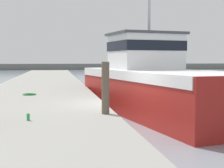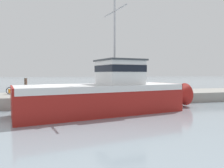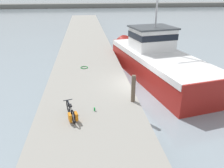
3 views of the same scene
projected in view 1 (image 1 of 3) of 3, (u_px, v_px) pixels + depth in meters
ground_plane at (122, 128)px, 12.33m from camera, size 320.00×320.00×0.00m
dock_pier at (29, 118)px, 11.77m from camera, size 5.30×80.00×0.91m
far_shoreline at (181, 66)px, 89.51m from camera, size 180.00×5.00×1.49m
fishing_boat_main at (153, 83)px, 16.09m from camera, size 5.87×13.80×8.31m
mooring_post at (105, 88)px, 9.80m from camera, size 0.22×0.22×1.50m
hose_coil at (29, 94)px, 15.15m from camera, size 0.58×0.58×0.05m
water_bottle_on_curb at (28, 117)px, 8.77m from camera, size 0.08×0.08×0.18m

